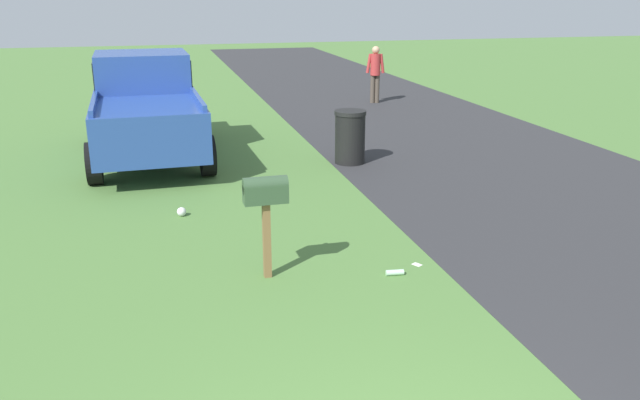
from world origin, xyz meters
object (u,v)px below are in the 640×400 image
at_px(trash_bin, 350,137).
at_px(pedestrian, 375,70).
at_px(pickup_truck, 145,103).
at_px(mailbox, 266,197).

relative_size(trash_bin, pedestrian, 0.62).
xyz_separation_m(pickup_truck, trash_bin, (-1.66, -3.91, -0.57)).
bearing_deg(mailbox, trash_bin, -28.13).
relative_size(pickup_truck, pedestrian, 3.08).
xyz_separation_m(trash_bin, pedestrian, (6.76, -2.85, 0.46)).
bearing_deg(pedestrian, mailbox, 169.52).
bearing_deg(trash_bin, mailbox, 152.77).
height_order(trash_bin, pedestrian, pedestrian).
bearing_deg(pickup_truck, trash_bin, -114.89).
xyz_separation_m(mailbox, trash_bin, (4.94, -2.54, -0.48)).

